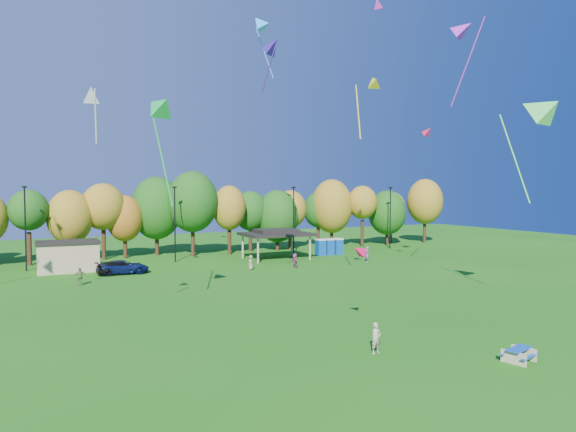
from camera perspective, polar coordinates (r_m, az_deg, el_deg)
name	(u,v)px	position (r m, az deg, el deg)	size (l,w,h in m)	color
ground	(335,367)	(26.24, 5.23, -16.37)	(160.00, 160.00, 0.00)	#19600F
tree_line	(141,212)	(67.74, -16.07, 0.46)	(93.57, 10.55, 11.15)	black
lamp_posts	(175,221)	(63.03, -12.46, -0.59)	(64.50, 0.25, 9.09)	black
utility_building	(68,256)	(59.60, -23.26, -4.10)	(6.30, 4.30, 3.25)	tan
pavilion	(276,233)	(64.29, -1.34, -1.95)	(8.20, 6.20, 3.77)	tan
porta_potties	(329,247)	(68.83, 4.59, -3.42)	(3.75, 1.30, 2.18)	#0C469D
picnic_table	(519,354)	(29.19, 24.26, -13.78)	(1.89, 1.70, 0.69)	tan
kite_flyer	(376,338)	(28.31, 9.77, -13.21)	(0.60, 0.39, 1.64)	#C0A190
car_c	(123,267)	(55.85, -17.82, -5.42)	(2.36, 5.11, 1.42)	#0C184C
car_d	(120,268)	(55.75, -18.16, -5.47)	(1.92, 4.72, 1.37)	black
far_person_0	(367,254)	(62.65, 8.76, -4.22)	(0.68, 0.44, 1.86)	#AA55B5
far_person_1	(295,261)	(56.95, 0.78, -5.00)	(1.54, 0.49, 1.66)	#9E4270
far_person_3	(80,277)	(50.36, -22.13, -6.26)	(0.97, 0.40, 1.66)	olive
far_person_4	(251,263)	(55.94, -4.15, -5.18)	(0.78, 0.51, 1.60)	gray
kite_0	(259,23)	(58.05, -3.23, 20.59)	(3.36, 3.53, 6.63)	#278FFA
kite_1	(373,83)	(43.41, 9.44, 14.42)	(1.74, 3.25, 5.43)	yellow
kite_4	(428,132)	(56.10, 15.25, 9.05)	(1.44, 1.66, 1.39)	#DE1A42
kite_5	(359,251)	(31.10, 7.87, -3.87)	(1.11, 0.89, 1.06)	#C90B41
kite_6	(157,108)	(34.75, -14.35, 11.60)	(2.43, 4.52, 7.62)	green
kite_8	(272,47)	(41.38, -1.79, 18.30)	(2.21, 2.80, 4.63)	navy
kite_9	(91,95)	(31.18, -21.02, 12.46)	(1.18, 2.18, 3.43)	silver
kite_10	(378,3)	(53.17, 9.99, 22.27)	(1.68, 1.55, 1.34)	#FF2ABD
kite_12	(463,30)	(52.75, 18.91, 19.00)	(3.69, 4.67, 8.61)	#AE26CD
kite_14	(535,111)	(39.88, 25.77, 10.51)	(3.00, 5.02, 8.01)	#54F05C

